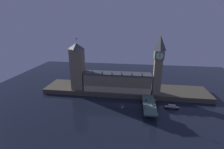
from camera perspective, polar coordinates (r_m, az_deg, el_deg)
name	(u,v)px	position (r m, az deg, el deg)	size (l,w,h in m)	color
ground_plane	(122,105)	(193.54, 3.65, -10.78)	(400.00, 400.00, 0.00)	black
embankment	(125,90)	(227.24, 4.44, -5.41)	(220.00, 42.00, 6.16)	#4C4438
parliament_hall	(117,82)	(213.77, 1.88, -2.56)	(86.58, 18.84, 28.79)	#7F7056
clock_tower	(158,63)	(203.37, 15.99, 3.76)	(11.54, 11.65, 74.22)	#7F7056
victoria_tower	(78,66)	(219.35, -12.01, 2.81)	(16.11, 16.11, 67.73)	#7F7056
bridge	(149,106)	(187.59, 12.92, -10.68)	(13.78, 46.00, 6.77)	#476656
car_northbound_lead	(146,100)	(192.40, 11.91, -8.83)	(2.05, 3.81, 1.52)	navy
car_northbound_trail	(147,106)	(180.96, 12.15, -10.66)	(2.03, 4.12, 1.48)	silver
car_southbound_lead	(152,105)	(184.06, 14.01, -10.32)	(1.85, 4.10, 1.33)	silver
pedestrian_near_rail	(144,109)	(174.38, 11.29, -11.72)	(0.38, 0.38, 1.59)	black
pedestrian_mid_walk	(155,104)	(186.96, 14.86, -9.84)	(0.38, 0.38, 1.65)	black
street_lamp_near	(144,107)	(171.12, 11.26, -11.09)	(1.34, 0.60, 6.49)	#2D3333
street_lamp_mid	(156,101)	(185.61, 15.06, -9.09)	(1.34, 0.60, 5.89)	#2D3333
boat_downstream	(172,107)	(198.00, 20.28, -10.71)	(17.10, 5.16, 4.55)	#28282D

